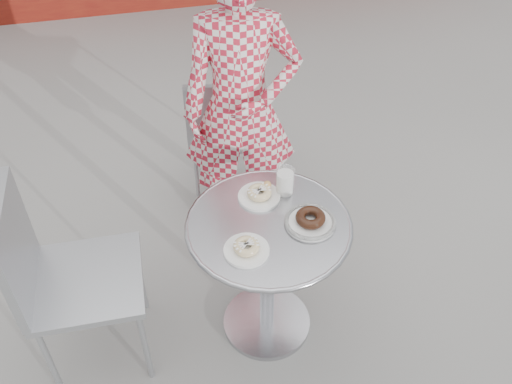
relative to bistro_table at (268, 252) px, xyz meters
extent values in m
plane|color=gray|center=(0.02, -0.01, -0.52)|extent=(60.00, 60.00, 0.00)
cylinder|color=#B7B7BC|center=(0.00, 0.00, -0.51)|extent=(0.41, 0.41, 0.03)
cylinder|color=#B7B7BC|center=(0.00, 0.00, -0.18)|extent=(0.07, 0.07, 0.66)
cylinder|color=#B7B7BC|center=(0.00, 0.00, 0.16)|extent=(0.66, 0.66, 0.02)
torus|color=#B7B7BC|center=(0.00, 0.00, 0.16)|extent=(0.68, 0.68, 0.02)
cube|color=#A3A6AA|center=(0.01, 1.02, -0.10)|extent=(0.47, 0.47, 0.03)
cube|color=#A3A6AA|center=(-0.03, 0.84, 0.11)|extent=(0.39, 0.11, 0.39)
cube|color=#A3A6AA|center=(-0.75, 0.04, -0.04)|extent=(0.46, 0.46, 0.03)
cube|color=#A3A6AA|center=(-0.97, 0.05, 0.20)|extent=(0.04, 0.45, 0.45)
imported|color=#B21B2F|center=(0.03, 0.69, 0.26)|extent=(0.62, 0.47, 1.56)
cylinder|color=white|center=(0.00, 0.16, 0.17)|extent=(0.18, 0.18, 0.01)
torus|color=tan|center=(0.00, 0.16, 0.20)|extent=(0.10, 0.10, 0.03)
sphere|color=#B77A3F|center=(0.04, 0.20, 0.20)|extent=(0.04, 0.04, 0.04)
cylinder|color=white|center=(-0.12, -0.12, 0.17)|extent=(0.18, 0.18, 0.01)
torus|color=tan|center=(-0.12, -0.12, 0.20)|extent=(0.10, 0.10, 0.03)
cylinder|color=white|center=(0.16, -0.04, 0.17)|extent=(0.20, 0.20, 0.01)
torus|color=black|center=(0.16, -0.04, 0.20)|extent=(0.12, 0.12, 0.04)
torus|color=black|center=(0.16, -0.04, 0.18)|extent=(0.21, 0.21, 0.02)
cylinder|color=white|center=(0.11, 0.17, 0.22)|extent=(0.07, 0.07, 0.10)
cylinder|color=white|center=(0.11, 0.17, 0.23)|extent=(0.08, 0.08, 0.12)
camera|label=1|loc=(-0.41, -1.55, 1.81)|focal=40.00mm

